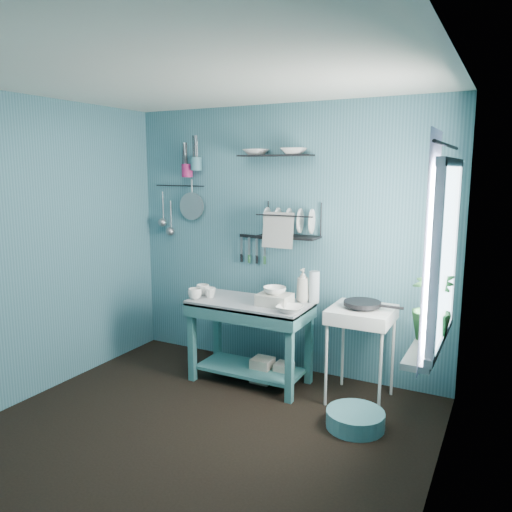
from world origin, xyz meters
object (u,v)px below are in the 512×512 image
at_px(soap_bottle, 303,285).
at_px(storage_tin_small, 284,374).
at_px(mug_left, 195,294).
at_px(utensil_cup_teal, 196,164).
at_px(floor_basin, 355,419).
at_px(wash_tub, 275,300).
at_px(potted_plant, 432,305).
at_px(storage_tin_large, 262,370).
at_px(water_bottle, 314,287).
at_px(hotplate_stand, 360,354).
at_px(frying_pan, 362,303).
at_px(work_counter, 250,342).
at_px(mug_right, 203,290).
at_px(mug_mid, 210,293).
at_px(dish_rack, 289,220).
at_px(utensil_cup_magenta, 187,171).
at_px(colander, 192,206).

height_order(soap_bottle, storage_tin_small, soap_bottle).
relative_size(mug_left, soap_bottle, 0.41).
bearing_deg(storage_tin_small, soap_bottle, 45.00).
relative_size(utensil_cup_teal, floor_basin, 0.30).
bearing_deg(floor_basin, wash_tub, 157.51).
xyz_separation_m(potted_plant, storage_tin_large, (-1.50, 0.59, -0.94)).
relative_size(water_bottle, hotplate_stand, 0.35).
relative_size(frying_pan, storage_tin_small, 1.50).
xyz_separation_m(work_counter, wash_tub, (0.25, -0.02, 0.43)).
height_order(mug_right, floor_basin, mug_right).
bearing_deg(utensil_cup_teal, storage_tin_small, -15.98).
distance_m(mug_right, potted_plant, 2.19).
bearing_deg(utensil_cup_teal, storage_tin_large, -20.87).
relative_size(soap_bottle, floor_basin, 0.69).
xyz_separation_m(soap_bottle, storage_tin_small, (-0.12, -0.12, -0.80)).
height_order(soap_bottle, frying_pan, soap_bottle).
relative_size(mug_mid, potted_plant, 0.22).
distance_m(mug_right, wash_tub, 0.75).
relative_size(mug_left, floor_basin, 0.28).
xyz_separation_m(water_bottle, potted_plant, (1.08, -0.76, 0.16)).
bearing_deg(dish_rack, frying_pan, -23.02).
height_order(water_bottle, utensil_cup_magenta, utensil_cup_magenta).
bearing_deg(soap_bottle, storage_tin_large, -154.89).
height_order(utensil_cup_teal, floor_basin, utensil_cup_teal).
xyz_separation_m(wash_tub, utensil_cup_magenta, (-1.18, 0.42, 1.09)).
distance_m(mug_right, floor_basin, 1.79).
relative_size(mug_right, storage_tin_large, 0.56).
bearing_deg(water_bottle, dish_rack, 156.87).
relative_size(wash_tub, utensil_cup_magenta, 2.15).
distance_m(frying_pan, potted_plant, 0.92).
bearing_deg(dish_rack, wash_tub, -89.40).
xyz_separation_m(wash_tub, potted_plant, (1.35, -0.52, 0.25)).
bearing_deg(floor_basin, utensil_cup_magenta, 159.18).
xyz_separation_m(work_counter, colander, (-0.90, 0.43, 1.16)).
bearing_deg(mug_left, work_counter, 18.43).
bearing_deg(soap_bottle, floor_basin, -40.31).
distance_m(mug_left, floor_basin, 1.75).
bearing_deg(utensil_cup_magenta, frying_pan, -9.02).
distance_m(water_bottle, floor_basin, 1.16).
relative_size(potted_plant, storage_tin_small, 2.25).
distance_m(wash_tub, potted_plant, 1.47).
xyz_separation_m(hotplate_stand, dish_rack, (-0.77, 0.25, 1.06)).
bearing_deg(potted_plant, utensil_cup_magenta, 159.56).
relative_size(mug_mid, mug_right, 0.81).
height_order(mug_mid, storage_tin_small, mug_mid).
distance_m(mug_left, utensil_cup_teal, 1.33).
bearing_deg(potted_plant, mug_left, 169.57).
height_order(soap_bottle, water_bottle, soap_bottle).
bearing_deg(potted_plant, storage_tin_large, 158.45).
relative_size(work_counter, hotplate_stand, 1.34).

